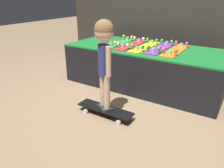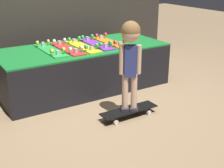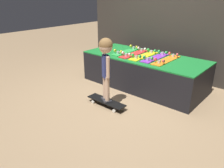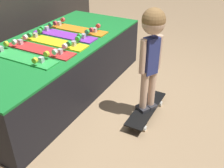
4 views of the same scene
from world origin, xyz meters
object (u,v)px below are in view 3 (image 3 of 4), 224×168
object	(u,v)px
child	(106,58)
skateboard_orange_on_rack	(166,60)
skateboard_green_on_rack	(126,51)
skateboard_red_on_rack	(134,53)
skateboard_yellow_on_rack	(144,55)
skateboard_purple_on_rack	(155,57)
skateboard_on_floor	(106,102)

from	to	relation	value
child	skateboard_orange_on_rack	bearing A→B (deg)	97.70
skateboard_green_on_rack	child	xyz separation A→B (m)	(0.47, -1.11, 0.18)
skateboard_red_on_rack	skateboard_yellow_on_rack	world-z (taller)	same
skateboard_green_on_rack	skateboard_purple_on_rack	bearing A→B (deg)	-0.92
skateboard_green_on_rack	child	world-z (taller)	child
skateboard_red_on_rack	skateboard_on_floor	size ratio (longest dim) A/B	1.13
child	skateboard_purple_on_rack	bearing A→B (deg)	108.56
skateboard_yellow_on_rack	skateboard_red_on_rack	bearing A→B (deg)	-179.99
skateboard_orange_on_rack	skateboard_on_floor	size ratio (longest dim) A/B	1.13
skateboard_yellow_on_rack	skateboard_orange_on_rack	bearing A→B (deg)	2.25
skateboard_purple_on_rack	child	xyz separation A→B (m)	(-0.20, -1.10, 0.18)
skateboard_green_on_rack	skateboard_red_on_rack	distance (m)	0.23
skateboard_green_on_rack	child	bearing A→B (deg)	-67.23
skateboard_green_on_rack	skateboard_red_on_rack	size ratio (longest dim) A/B	1.00
skateboard_orange_on_rack	child	size ratio (longest dim) A/B	0.77
skateboard_purple_on_rack	skateboard_on_floor	size ratio (longest dim) A/B	1.13
skateboard_purple_on_rack	child	bearing A→B (deg)	-100.33
skateboard_green_on_rack	skateboard_on_floor	bearing A→B (deg)	-67.23
skateboard_on_floor	child	distance (m)	0.72
skateboard_yellow_on_rack	child	distance (m)	1.09
skateboard_green_on_rack	skateboard_on_floor	xyz separation A→B (m)	(0.47, -1.11, -0.53)
skateboard_yellow_on_rack	skateboard_orange_on_rack	xyz separation A→B (m)	(0.45, 0.02, 0.00)
skateboard_purple_on_rack	skateboard_on_floor	distance (m)	1.24
skateboard_yellow_on_rack	skateboard_on_floor	xyz separation A→B (m)	(0.02, -1.07, -0.53)
skateboard_on_floor	skateboard_red_on_rack	bearing A→B (deg)	102.81
skateboard_green_on_rack	skateboard_yellow_on_rack	size ratio (longest dim) A/B	1.00
skateboard_green_on_rack	skateboard_purple_on_rack	world-z (taller)	same
skateboard_purple_on_rack	child	world-z (taller)	child
child	skateboard_on_floor	bearing A→B (deg)	-59.32
skateboard_green_on_rack	skateboard_yellow_on_rack	xyz separation A→B (m)	(0.45, -0.04, 0.00)
skateboard_yellow_on_rack	skateboard_purple_on_rack	size ratio (longest dim) A/B	1.00
skateboard_red_on_rack	skateboard_orange_on_rack	bearing A→B (deg)	1.50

